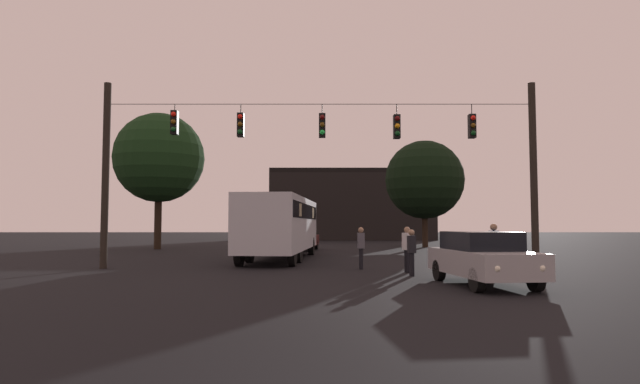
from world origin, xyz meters
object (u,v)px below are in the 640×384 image
object	(u,v)px
pedestrian_crossing_right	(494,246)
tree_behind_building	(159,158)
city_bus	(281,222)
tree_left_silhouette	(424,180)
pedestrian_crossing_left	(411,250)
pedestrian_near_bus	(361,246)
pedestrian_crossing_center	(407,247)
car_far_left	(302,238)
car_near_right	(482,257)

from	to	relation	value
pedestrian_crossing_right	tree_behind_building	bearing A→B (deg)	132.56
city_bus	tree_left_silhouette	world-z (taller)	tree_left_silhouette
pedestrian_crossing_left	pedestrian_near_bus	bearing A→B (deg)	119.20
pedestrian_crossing_left	pedestrian_near_bus	world-z (taller)	pedestrian_near_bus
pedestrian_crossing_center	tree_left_silhouette	bearing A→B (deg)	76.92
car_far_left	pedestrian_crossing_left	world-z (taller)	pedestrian_crossing_left
car_near_right	tree_behind_building	distance (m)	27.33
car_near_right	tree_behind_building	size ratio (longest dim) A/B	0.47
pedestrian_crossing_center	pedestrian_near_bus	world-z (taller)	pedestrian_crossing_center
city_bus	pedestrian_near_bus	world-z (taller)	city_bus
car_far_left	pedestrian_crossing_left	size ratio (longest dim) A/B	2.87
pedestrian_crossing_left	tree_behind_building	xyz separation A→B (m)	(-14.38, 18.80, 5.50)
tree_behind_building	tree_left_silhouette	bearing A→B (deg)	9.23
pedestrian_crossing_center	tree_left_silhouette	size ratio (longest dim) A/B	0.20
pedestrian_crossing_right	car_near_right	bearing A→B (deg)	-114.41
pedestrian_crossing_center	pedestrian_crossing_left	bearing A→B (deg)	-92.76
pedestrian_crossing_center	pedestrian_near_bus	xyz separation A→B (m)	(-1.55, 1.43, -0.02)
city_bus	pedestrian_crossing_center	world-z (taller)	city_bus
pedestrian_near_bus	tree_left_silhouette	world-z (taller)	tree_left_silhouette
pedestrian_crossing_center	car_far_left	bearing A→B (deg)	105.35
city_bus	pedestrian_crossing_right	distance (m)	11.27
pedestrian_near_bus	tree_left_silhouette	xyz separation A→B (m)	(6.36, 19.26, 4.19)
pedestrian_crossing_center	pedestrian_crossing_right	distance (m)	2.97
city_bus	tree_left_silhouette	distance (m)	17.21
city_bus	pedestrian_near_bus	distance (m)	6.61
car_far_left	pedestrian_crossing_left	xyz separation A→B (m)	(4.28, -17.04, 0.08)
pedestrian_crossing_right	pedestrian_near_bus	size ratio (longest dim) A/B	1.08
car_far_left	pedestrian_crossing_right	distance (m)	18.38
car_far_left	tree_behind_building	distance (m)	11.67
car_near_right	pedestrian_crossing_right	xyz separation A→B (m)	(1.27, 2.80, 0.20)
car_far_left	pedestrian_crossing_right	size ratio (longest dim) A/B	2.56
car_far_left	car_near_right	bearing A→B (deg)	-73.61
pedestrian_crossing_center	pedestrian_near_bus	size ratio (longest dim) A/B	1.02
pedestrian_crossing_left	pedestrian_near_bus	distance (m)	3.06
pedestrian_crossing_center	pedestrian_near_bus	distance (m)	2.11
car_near_right	pedestrian_crossing_center	size ratio (longest dim) A/B	2.73
car_near_right	pedestrian_near_bus	world-z (taller)	pedestrian_near_bus
car_near_right	car_far_left	bearing A→B (deg)	106.39
car_near_right	car_far_left	xyz separation A→B (m)	(-5.81, 19.75, 0.00)
city_bus	car_far_left	world-z (taller)	city_bus
pedestrian_crossing_right	pedestrian_near_bus	distance (m)	5.01
pedestrian_crossing_left	pedestrian_crossing_center	distance (m)	1.24
tree_left_silhouette	car_near_right	bearing A→B (deg)	-97.71
pedestrian_crossing_left	pedestrian_crossing_center	world-z (taller)	pedestrian_crossing_center
car_far_left	pedestrian_crossing_right	world-z (taller)	pedestrian_crossing_right
car_near_right	pedestrian_crossing_left	size ratio (longest dim) A/B	2.87
car_near_right	tree_left_silhouette	world-z (taller)	tree_left_silhouette
city_bus	pedestrian_crossing_center	size ratio (longest dim) A/B	6.80
city_bus	pedestrian_near_bus	xyz separation A→B (m)	(3.50, -5.53, -0.96)
city_bus	pedestrian_crossing_right	bearing A→B (deg)	-46.14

